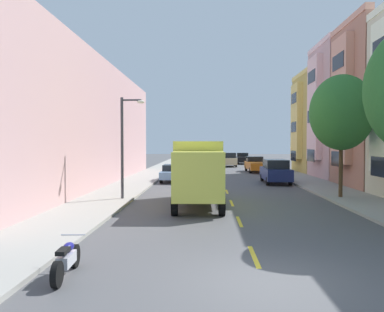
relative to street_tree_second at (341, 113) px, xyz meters
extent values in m
plane|color=#4C4C4F|center=(-6.40, 16.28, -5.01)|extent=(160.00, 160.00, 0.00)
cube|color=#99968E|center=(-13.50, 14.28, -4.94)|extent=(3.20, 120.00, 0.14)
cube|color=#99968E|center=(0.70, 14.28, -4.94)|extent=(3.20, 120.00, 0.14)
cube|color=yellow|center=(-6.40, -11.72, -5.01)|extent=(0.14, 2.20, 0.01)
cube|color=yellow|center=(-6.40, -6.72, -5.01)|extent=(0.14, 2.20, 0.01)
cube|color=yellow|center=(-6.40, -1.72, -5.01)|extent=(0.14, 2.20, 0.01)
cube|color=yellow|center=(-6.40, 3.28, -5.01)|extent=(0.14, 2.20, 0.01)
cube|color=yellow|center=(-6.40, 8.28, -5.01)|extent=(0.14, 2.20, 0.01)
cube|color=yellow|center=(-6.40, 13.28, -5.01)|extent=(0.14, 2.20, 0.01)
cube|color=yellow|center=(-6.40, 18.28, -5.01)|extent=(0.14, 2.20, 0.01)
cube|color=yellow|center=(-6.40, 23.28, -5.01)|extent=(0.14, 2.20, 0.01)
cube|color=yellow|center=(-6.40, 28.28, -5.01)|extent=(0.14, 2.20, 0.01)
cube|color=yellow|center=(-6.40, 33.28, -5.01)|extent=(0.14, 2.20, 0.01)
cube|color=#1E232D|center=(1.73, -1.17, -3.06)|extent=(0.04, 2.38, 1.10)
cube|color=#1E232D|center=(1.73, -1.17, 0.19)|extent=(0.04, 2.38, 1.10)
cube|color=#1E232D|center=(1.73, -1.17, 3.43)|extent=(0.04, 2.38, 1.10)
cube|color=#E19B83|center=(2.55, 5.98, 6.94)|extent=(0.60, 6.95, 0.44)
cube|color=#E19B83|center=(2.02, 5.98, 1.32)|extent=(0.55, 3.13, 9.15)
cube|color=#1E232D|center=(1.73, 5.98, -2.90)|extent=(0.04, 2.38, 1.10)
cube|color=#1E232D|center=(1.73, 5.98, 0.62)|extent=(0.04, 2.38, 1.10)
cube|color=#1E232D|center=(1.73, 5.98, 4.14)|extent=(0.04, 2.38, 1.10)
cube|color=#FECACA|center=(2.55, 13.13, 7.09)|extent=(0.60, 6.95, 0.44)
cube|color=#FECACA|center=(2.02, 13.13, 1.41)|extent=(0.55, 3.13, 9.27)
cube|color=#1E232D|center=(1.73, 13.13, -2.87)|extent=(0.04, 2.38, 1.10)
cube|color=#1E232D|center=(1.73, 13.13, 0.69)|extent=(0.04, 2.38, 1.10)
cube|color=#1E232D|center=(1.73, 13.13, 4.26)|extent=(0.04, 2.38, 1.10)
cube|color=tan|center=(8.48, 20.27, 0.21)|extent=(12.36, 6.95, 10.44)
cube|color=#F9D572|center=(2.55, 20.27, 5.65)|extent=(0.60, 6.95, 0.44)
cube|color=#F9D572|center=(2.02, 20.27, 0.63)|extent=(0.55, 3.13, 8.15)
cube|color=#1E232D|center=(1.73, 20.27, -3.13)|extent=(0.04, 2.38, 1.10)
cube|color=#1E232D|center=(1.73, 20.27, 0.00)|extent=(0.04, 2.38, 1.10)
cube|color=#1E232D|center=(1.73, 20.27, 3.14)|extent=(0.04, 2.38, 1.10)
cube|color=#CC9E9E|center=(-20.10, 6.28, -0.33)|extent=(10.00, 36.00, 9.36)
cylinder|color=#47331E|center=(0.00, 0.00, -3.25)|extent=(0.22, 0.22, 3.25)
ellipsoid|color=#2D6B2D|center=(0.00, 0.00, 0.01)|extent=(3.61, 3.61, 4.35)
cylinder|color=#38383D|center=(-12.50, -1.10, -2.04)|extent=(0.16, 0.16, 5.67)
cylinder|color=#38383D|center=(-11.95, -1.10, 0.65)|extent=(1.10, 0.10, 0.10)
ellipsoid|color=silver|center=(-11.45, -1.10, 0.55)|extent=(0.44, 0.28, 0.20)
cube|color=#D8D84C|center=(-8.22, -1.65, -3.01)|extent=(2.52, 5.25, 2.68)
cube|color=#D8D84C|center=(-8.14, -5.40, -3.25)|extent=(2.35, 1.95, 2.20)
cube|color=black|center=(-8.12, -6.30, -2.77)|extent=(2.02, 0.13, 0.97)
cube|color=black|center=(-8.28, 0.86, -4.58)|extent=(2.40, 0.22, 0.24)
cylinder|color=black|center=(-9.20, -5.47, -4.53)|extent=(0.30, 0.97, 0.96)
cylinder|color=black|center=(-7.08, -5.42, -4.53)|extent=(0.30, 0.97, 0.96)
cylinder|color=black|center=(-9.32, -0.28, -4.53)|extent=(0.30, 0.97, 0.96)
cylinder|color=black|center=(-7.20, -0.23, -4.53)|extent=(0.30, 0.97, 0.96)
cylinder|color=black|center=(-9.29, -1.38, -4.53)|extent=(0.30, 0.97, 0.96)
cylinder|color=black|center=(-7.17, -1.33, -4.53)|extent=(0.30, 0.97, 0.96)
cube|color=#7A9EC6|center=(-10.62, 10.00, -4.38)|extent=(1.80, 4.50, 0.60)
cube|color=black|center=(-10.62, 10.22, -3.83)|extent=(1.59, 2.16, 0.50)
cylinder|color=black|center=(-11.41, 8.47, -4.68)|extent=(0.22, 0.66, 0.66)
cylinder|color=black|center=(-9.83, 8.47, -4.68)|extent=(0.22, 0.66, 0.66)
cylinder|color=black|center=(-11.41, 11.53, -4.68)|extent=(0.22, 0.66, 0.66)
cylinder|color=black|center=(-9.83, 11.53, -4.68)|extent=(0.22, 0.66, 0.66)
cube|color=navy|center=(-2.17, 8.99, -4.23)|extent=(1.99, 4.81, 0.90)
cube|color=black|center=(-2.17, 8.99, -3.43)|extent=(1.74, 2.80, 0.70)
cylinder|color=black|center=(-1.29, 10.61, -4.68)|extent=(0.23, 0.66, 0.66)
cylinder|color=black|center=(-3.02, 10.63, -4.68)|extent=(0.23, 0.66, 0.66)
cylinder|color=black|center=(-1.32, 7.35, -4.68)|extent=(0.23, 0.66, 0.66)
cylinder|color=black|center=(-3.05, 7.36, -4.68)|extent=(0.23, 0.66, 0.66)
cube|color=orange|center=(-2.17, 21.39, -4.28)|extent=(2.16, 5.36, 0.80)
cube|color=black|center=(-2.21, 22.55, -3.58)|extent=(1.81, 1.64, 0.60)
cylinder|color=black|center=(-1.34, 23.21, -4.68)|extent=(0.24, 0.67, 0.66)
cylinder|color=black|center=(-3.11, 23.16, -4.68)|extent=(0.24, 0.67, 0.66)
cylinder|color=black|center=(-1.23, 19.61, -4.68)|extent=(0.24, 0.67, 0.66)
cylinder|color=black|center=(-3.01, 19.56, -4.68)|extent=(0.24, 0.67, 0.66)
cube|color=black|center=(-2.01, 39.17, -4.28)|extent=(2.10, 5.34, 0.80)
cube|color=black|center=(-1.99, 40.34, -3.58)|extent=(1.79, 1.62, 0.60)
cylinder|color=black|center=(-1.09, 40.96, -4.68)|extent=(0.23, 0.66, 0.66)
cylinder|color=black|center=(-2.87, 40.99, -4.68)|extent=(0.23, 0.66, 0.66)
cylinder|color=black|center=(-1.16, 37.35, -4.68)|extent=(0.23, 0.66, 0.66)
cylinder|color=black|center=(-2.94, 37.39, -4.68)|extent=(0.23, 0.66, 0.66)
cube|color=#B2B5BA|center=(-10.84, 37.45, -4.38)|extent=(1.83, 4.51, 0.60)
cube|color=black|center=(-10.84, 37.67, -3.83)|extent=(1.60, 2.17, 0.50)
cylinder|color=black|center=(-11.64, 35.92, -4.68)|extent=(0.22, 0.66, 0.66)
cylinder|color=black|center=(-10.06, 35.91, -4.68)|extent=(0.22, 0.66, 0.66)
cylinder|color=black|center=(-11.62, 38.98, -4.68)|extent=(0.22, 0.66, 0.66)
cylinder|color=black|center=(-10.04, 38.97, -4.68)|extent=(0.22, 0.66, 0.66)
cube|color=tan|center=(-4.60, 32.08, -4.23)|extent=(1.95, 4.80, 0.90)
cube|color=black|center=(-4.60, 32.08, -3.43)|extent=(1.72, 2.78, 0.70)
cylinder|color=black|center=(-3.74, 33.71, -4.68)|extent=(0.22, 0.66, 0.66)
cylinder|color=black|center=(-5.46, 33.71, -4.68)|extent=(0.22, 0.66, 0.66)
cylinder|color=black|center=(-3.74, 30.45, -4.68)|extent=(0.22, 0.66, 0.66)
cylinder|color=black|center=(-5.46, 30.45, -4.68)|extent=(0.22, 0.66, 0.66)
cylinder|color=black|center=(-11.20, -12.88, -4.71)|extent=(0.18, 0.61, 0.60)
cylinder|color=black|center=(-11.10, -14.33, -4.71)|extent=(0.18, 0.61, 0.60)
cube|color=silver|center=(-11.15, -13.60, -4.59)|extent=(0.33, 0.83, 0.28)
ellipsoid|color=navy|center=(-11.16, -13.43, -4.33)|extent=(0.24, 0.48, 0.22)
cube|color=black|center=(-11.13, -13.86, -4.31)|extent=(0.25, 0.53, 0.10)
cylinder|color=silver|center=(-11.19, -13.00, -4.13)|extent=(0.62, 0.07, 0.03)
camera|label=1|loc=(-7.76, -22.86, -1.78)|focal=36.60mm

